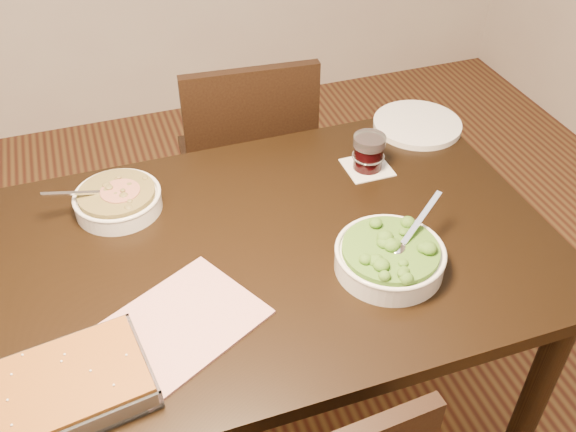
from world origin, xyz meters
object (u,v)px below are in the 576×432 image
at_px(dinner_plate, 417,124).
at_px(chair_far, 248,160).
at_px(stew_bowl, 118,199).
at_px(broccoli_bowl, 390,257).
at_px(table, 266,274).
at_px(wine_tumbler, 369,151).
at_px(baking_dish, 70,386).

bearing_deg(dinner_plate, chair_far, 143.53).
distance_m(stew_bowl, broccoli_bowl, 0.70).
relative_size(table, broccoli_bowl, 5.25).
distance_m(broccoli_bowl, wine_tumbler, 0.40).
height_order(stew_bowl, dinner_plate, stew_bowl).
relative_size(table, chair_far, 1.53).
bearing_deg(chair_far, stew_bowl, 48.00).
bearing_deg(table, chair_far, 77.84).
bearing_deg(table, wine_tumbler, 30.21).
bearing_deg(dinner_plate, table, -149.04).
height_order(wine_tumbler, dinner_plate, wine_tumbler).
relative_size(table, dinner_plate, 5.26).
distance_m(stew_bowl, chair_far, 0.69).
xyz_separation_m(broccoli_bowl, dinner_plate, (0.35, 0.52, -0.03)).
bearing_deg(stew_bowl, chair_far, 43.43).
xyz_separation_m(wine_tumbler, dinner_plate, (0.23, 0.15, -0.05)).
xyz_separation_m(broccoli_bowl, chair_far, (-0.10, 0.86, -0.27)).
bearing_deg(broccoli_bowl, wine_tumbler, 72.60).
height_order(broccoli_bowl, baking_dish, broccoli_bowl).
distance_m(table, chair_far, 0.72).
bearing_deg(table, baking_dish, -149.28).
relative_size(table, wine_tumbler, 14.14).
xyz_separation_m(stew_bowl, chair_far, (0.46, 0.44, -0.27)).
distance_m(broccoli_bowl, chair_far, 0.91).
bearing_deg(broccoli_bowl, dinner_plate, 56.18).
bearing_deg(stew_bowl, broccoli_bowl, -36.98).
bearing_deg(broccoli_bowl, stew_bowl, 143.02).
height_order(table, stew_bowl, stew_bowl).
height_order(table, baking_dish, baking_dish).
xyz_separation_m(baking_dish, chair_far, (0.62, 0.97, -0.27)).
xyz_separation_m(baking_dish, dinner_plate, (1.07, 0.64, -0.02)).
xyz_separation_m(broccoli_bowl, baking_dish, (-0.72, -0.12, -0.01)).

